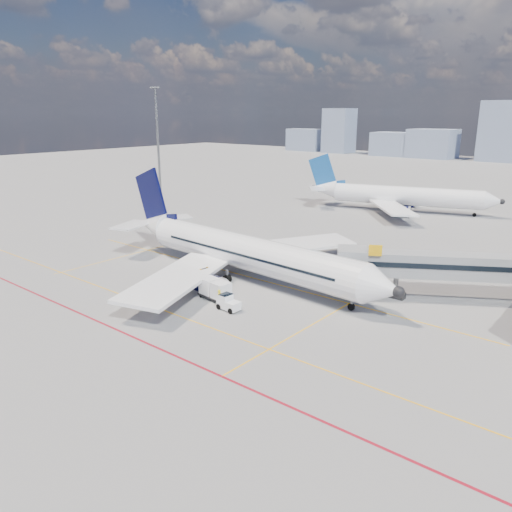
{
  "coord_description": "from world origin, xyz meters",
  "views": [
    {
      "loc": [
        38.13,
        -37.05,
        19.78
      ],
      "look_at": [
        3.34,
        5.14,
        4.0
      ],
      "focal_mm": 35.0,
      "sensor_mm": 36.0,
      "label": 1
    }
  ],
  "objects_px": {
    "second_aircraft": "(398,196)",
    "belt_loader": "(186,276)",
    "baggage_tug": "(228,302)",
    "main_aircraft": "(239,251)",
    "cargo_dolly": "(215,289)",
    "ramp_worker": "(220,298)"
  },
  "relations": [
    {
      "from": "baggage_tug",
      "to": "cargo_dolly",
      "type": "height_order",
      "value": "cargo_dolly"
    },
    {
      "from": "second_aircraft",
      "to": "belt_loader",
      "type": "distance_m",
      "value": 58.54
    },
    {
      "from": "main_aircraft",
      "to": "ramp_worker",
      "type": "height_order",
      "value": "main_aircraft"
    },
    {
      "from": "main_aircraft",
      "to": "baggage_tug",
      "type": "height_order",
      "value": "main_aircraft"
    },
    {
      "from": "main_aircraft",
      "to": "ramp_worker",
      "type": "bearing_deg",
      "value": -55.82
    },
    {
      "from": "cargo_dolly",
      "to": "belt_loader",
      "type": "height_order",
      "value": "belt_loader"
    },
    {
      "from": "second_aircraft",
      "to": "belt_loader",
      "type": "relative_size",
      "value": 6.52
    },
    {
      "from": "main_aircraft",
      "to": "cargo_dolly",
      "type": "height_order",
      "value": "main_aircraft"
    },
    {
      "from": "ramp_worker",
      "to": "baggage_tug",
      "type": "bearing_deg",
      "value": -90.59
    },
    {
      "from": "baggage_tug",
      "to": "belt_loader",
      "type": "height_order",
      "value": "belt_loader"
    },
    {
      "from": "main_aircraft",
      "to": "belt_loader",
      "type": "xyz_separation_m",
      "value": [
        -3.76,
        -5.47,
        -2.6
      ]
    },
    {
      "from": "belt_loader",
      "to": "ramp_worker",
      "type": "relative_size",
      "value": 3.16
    },
    {
      "from": "belt_loader",
      "to": "ramp_worker",
      "type": "bearing_deg",
      "value": -17.27
    },
    {
      "from": "belt_loader",
      "to": "ramp_worker",
      "type": "distance_m",
      "value": 9.74
    },
    {
      "from": "main_aircraft",
      "to": "baggage_tug",
      "type": "distance_m",
      "value": 11.5
    },
    {
      "from": "second_aircraft",
      "to": "ramp_worker",
      "type": "bearing_deg",
      "value": -99.15
    },
    {
      "from": "main_aircraft",
      "to": "ramp_worker",
      "type": "relative_size",
      "value": 23.41
    },
    {
      "from": "main_aircraft",
      "to": "belt_loader",
      "type": "height_order",
      "value": "main_aircraft"
    },
    {
      "from": "baggage_tug",
      "to": "cargo_dolly",
      "type": "relative_size",
      "value": 0.58
    },
    {
      "from": "main_aircraft",
      "to": "cargo_dolly",
      "type": "xyz_separation_m",
      "value": [
        3.46,
        -7.88,
        -1.99
      ]
    },
    {
      "from": "second_aircraft",
      "to": "belt_loader",
      "type": "bearing_deg",
      "value": -107.5
    },
    {
      "from": "second_aircraft",
      "to": "baggage_tug",
      "type": "distance_m",
      "value": 62.92
    }
  ]
}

